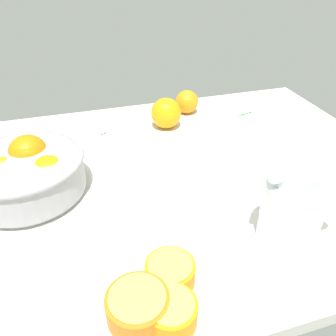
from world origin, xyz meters
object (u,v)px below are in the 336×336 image
(juice_pitcher, at_px, (292,212))
(orange_half_0, at_px, (138,307))
(cutting_board, at_px, (145,313))
(orange_half_1, at_px, (170,273))
(spoon, at_px, (105,125))
(loose_orange_0, at_px, (187,102))
(fruit_bowl, at_px, (26,173))
(loose_orange_1, at_px, (166,113))
(orange_half_2, at_px, (171,312))

(juice_pitcher, bearing_deg, orange_half_0, -163.61)
(cutting_board, relative_size, orange_half_0, 3.23)
(orange_half_1, distance_m, spoon, 0.57)
(orange_half_0, xyz_separation_m, loose_orange_0, (0.29, 0.64, -0.00))
(loose_orange_0, bearing_deg, orange_half_0, -114.68)
(cutting_board, xyz_separation_m, orange_half_1, (0.05, 0.04, 0.03))
(fruit_bowl, xyz_separation_m, spoon, (0.19, 0.26, -0.05))
(cutting_board, distance_m, orange_half_0, 0.03)
(cutting_board, bearing_deg, juice_pitcher, 15.70)
(orange_half_0, height_order, loose_orange_1, loose_orange_1)
(orange_half_2, bearing_deg, orange_half_0, 153.92)
(cutting_board, distance_m, orange_half_1, 0.07)
(loose_orange_1, relative_size, spoon, 0.55)
(loose_orange_0, bearing_deg, fruit_bowl, -147.77)
(orange_half_0, height_order, spoon, orange_half_0)
(spoon, bearing_deg, orange_half_1, -87.69)
(cutting_board, relative_size, orange_half_1, 3.71)
(fruit_bowl, height_order, orange_half_1, fruit_bowl)
(orange_half_1, bearing_deg, loose_orange_1, 74.32)
(orange_half_2, height_order, loose_orange_0, loose_orange_0)
(orange_half_1, relative_size, spoon, 0.49)
(juice_pitcher, bearing_deg, spoon, 115.69)
(cutting_board, bearing_deg, loose_orange_0, 65.89)
(juice_pitcher, height_order, loose_orange_1, juice_pitcher)
(loose_orange_0, xyz_separation_m, spoon, (-0.26, -0.02, -0.03))
(orange_half_0, xyz_separation_m, orange_half_1, (0.06, 0.04, -0.00))
(loose_orange_0, distance_m, spoon, 0.26)
(cutting_board, relative_size, loose_orange_0, 4.02)
(juice_pitcher, bearing_deg, loose_orange_0, 89.83)
(orange_half_1, xyz_separation_m, orange_half_2, (-0.02, -0.06, 0.00))
(fruit_bowl, relative_size, loose_orange_1, 2.92)
(orange_half_0, relative_size, loose_orange_0, 1.24)
(spoon, bearing_deg, orange_half_2, -89.56)
(orange_half_1, xyz_separation_m, loose_orange_1, (0.15, 0.52, 0.01))
(cutting_board, bearing_deg, spoon, 87.65)
(cutting_board, relative_size, spoon, 1.81)
(loose_orange_0, bearing_deg, orange_half_2, -111.00)
(orange_half_1, bearing_deg, spoon, 92.31)
(juice_pitcher, relative_size, loose_orange_0, 2.29)
(orange_half_2, distance_m, spoon, 0.64)
(juice_pitcher, distance_m, orange_half_0, 0.30)
(loose_orange_1, bearing_deg, orange_half_2, -105.74)
(cutting_board, bearing_deg, orange_half_2, -41.77)
(spoon, bearing_deg, fruit_bowl, -126.14)
(loose_orange_0, height_order, spoon, loose_orange_0)
(loose_orange_0, bearing_deg, juice_pitcher, -90.17)
(orange_half_2, relative_size, spoon, 0.47)
(orange_half_2, bearing_deg, orange_half_1, 73.74)
(fruit_bowl, height_order, loose_orange_0, fruit_bowl)
(orange_half_1, relative_size, orange_half_2, 1.05)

